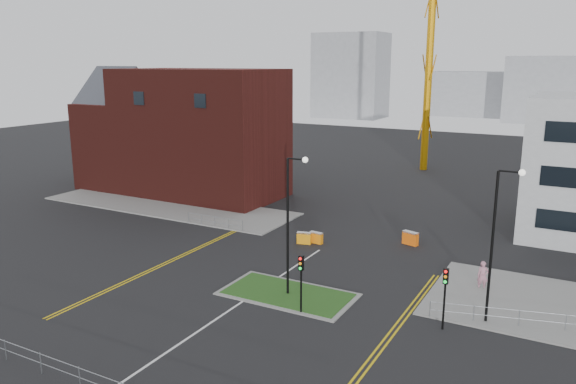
# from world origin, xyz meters

# --- Properties ---
(ground) EXTENTS (200.00, 200.00, 0.00)m
(ground) POSITION_xyz_m (0.00, 0.00, 0.00)
(ground) COLOR black
(ground) RESTS_ON ground
(pavement_left) EXTENTS (28.00, 8.00, 0.12)m
(pavement_left) POSITION_xyz_m (-20.00, 22.00, 0.06)
(pavement_left) COLOR slate
(pavement_left) RESTS_ON ground
(island_kerb) EXTENTS (8.60, 4.60, 0.08)m
(island_kerb) POSITION_xyz_m (2.00, 8.00, 0.04)
(island_kerb) COLOR slate
(island_kerb) RESTS_ON ground
(grass_island) EXTENTS (8.00, 4.00, 0.12)m
(grass_island) POSITION_xyz_m (2.00, 8.00, 0.06)
(grass_island) COLOR #204617
(grass_island) RESTS_ON ground
(brick_building) EXTENTS (24.20, 10.07, 14.24)m
(brick_building) POSITION_xyz_m (-22.97, 28.00, 6.85)
(brick_building) COLOR #431410
(brick_building) RESTS_ON ground
(streetlamp_island) EXTENTS (1.46, 0.36, 9.18)m
(streetlamp_island) POSITION_xyz_m (2.22, 8.00, 5.41)
(streetlamp_island) COLOR black
(streetlamp_island) RESTS_ON ground
(streetlamp_right_near) EXTENTS (1.46, 0.36, 9.18)m
(streetlamp_right_near) POSITION_xyz_m (14.22, 10.00, 5.41)
(streetlamp_right_near) COLOR black
(streetlamp_right_near) RESTS_ON ground
(traffic_light_island) EXTENTS (0.28, 0.33, 3.65)m
(traffic_light_island) POSITION_xyz_m (4.00, 5.98, 2.57)
(traffic_light_island) COLOR black
(traffic_light_island) RESTS_ON ground
(traffic_light_right) EXTENTS (0.28, 0.33, 3.65)m
(traffic_light_right) POSITION_xyz_m (12.00, 7.98, 2.57)
(traffic_light_right) COLOR black
(traffic_light_right) RESTS_ON ground
(railing_front) EXTENTS (24.05, 0.05, 1.10)m
(railing_front) POSITION_xyz_m (0.00, -6.00, 0.78)
(railing_front) COLOR gray
(railing_front) RESTS_ON ground
(railing_left) EXTENTS (6.05, 0.05, 1.10)m
(railing_left) POSITION_xyz_m (-11.00, 18.00, 0.74)
(railing_left) COLOR gray
(railing_left) RESTS_ON ground
(centre_line) EXTENTS (0.15, 30.00, 0.01)m
(centre_line) POSITION_xyz_m (0.00, 2.00, 0.01)
(centre_line) COLOR silver
(centre_line) RESTS_ON ground
(yellow_left_a) EXTENTS (0.12, 24.00, 0.01)m
(yellow_left_a) POSITION_xyz_m (-9.00, 10.00, 0.01)
(yellow_left_a) COLOR gold
(yellow_left_a) RESTS_ON ground
(yellow_left_b) EXTENTS (0.12, 24.00, 0.01)m
(yellow_left_b) POSITION_xyz_m (-8.70, 10.00, 0.01)
(yellow_left_b) COLOR gold
(yellow_left_b) RESTS_ON ground
(yellow_right_a) EXTENTS (0.12, 20.00, 0.01)m
(yellow_right_a) POSITION_xyz_m (9.50, 6.00, 0.01)
(yellow_right_a) COLOR gold
(yellow_right_a) RESTS_ON ground
(yellow_right_b) EXTENTS (0.12, 20.00, 0.01)m
(yellow_right_b) POSITION_xyz_m (9.80, 6.00, 0.01)
(yellow_right_b) COLOR gold
(yellow_right_b) RESTS_ON ground
(skyline_a) EXTENTS (18.00, 12.00, 22.00)m
(skyline_a) POSITION_xyz_m (-40.00, 120.00, 11.00)
(skyline_a) COLOR gray
(skyline_a) RESTS_ON ground
(skyline_b) EXTENTS (24.00, 12.00, 16.00)m
(skyline_b) POSITION_xyz_m (10.00, 130.00, 8.00)
(skyline_b) COLOR gray
(skyline_b) RESTS_ON ground
(skyline_d) EXTENTS (30.00, 12.00, 12.00)m
(skyline_d) POSITION_xyz_m (-8.00, 140.00, 6.00)
(skyline_d) COLOR gray
(skyline_d) RESTS_ON ground
(pedestrian) EXTENTS (0.81, 0.65, 1.96)m
(pedestrian) POSITION_xyz_m (12.92, 14.93, 0.98)
(pedestrian) COLOR #BE7B8F
(pedestrian) RESTS_ON ground
(barrier_left) EXTENTS (1.17, 0.51, 0.95)m
(barrier_left) POSITION_xyz_m (-1.00, 18.45, 0.52)
(barrier_left) COLOR orange
(barrier_left) RESTS_ON ground
(barrier_mid) EXTENTS (1.24, 0.65, 0.99)m
(barrier_mid) POSITION_xyz_m (-1.82, 17.83, 0.54)
(barrier_mid) COLOR orange
(barrier_mid) RESTS_ON ground
(barrier_right) EXTENTS (1.40, 0.80, 1.12)m
(barrier_right) POSITION_xyz_m (6.00, 21.83, 0.61)
(barrier_right) COLOR #FE640E
(barrier_right) RESTS_ON ground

